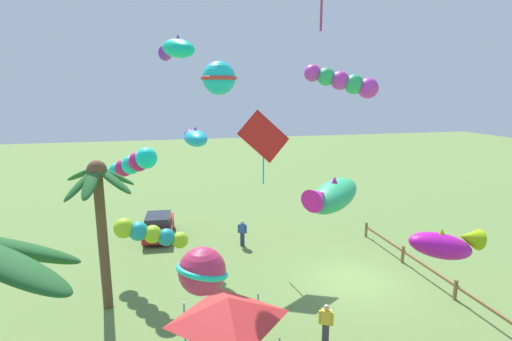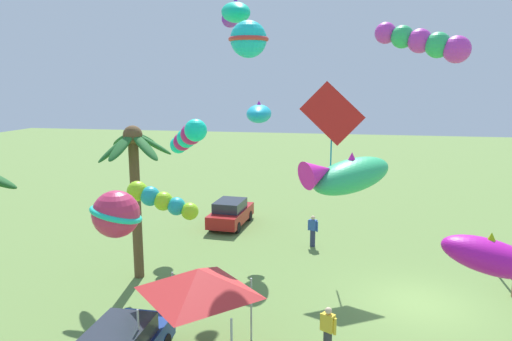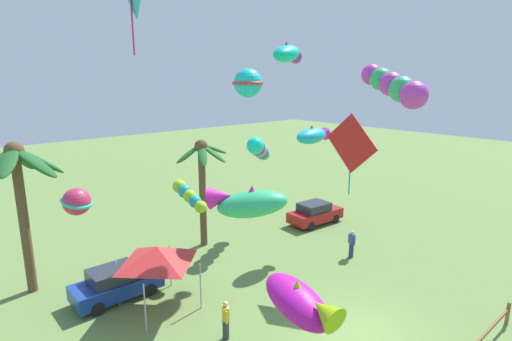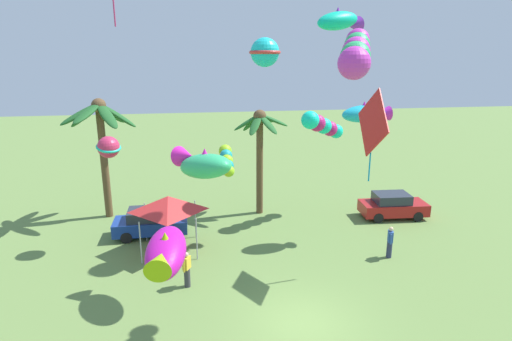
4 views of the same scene
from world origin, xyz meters
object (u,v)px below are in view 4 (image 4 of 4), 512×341
object	(u,v)px
kite_tube_2	(322,125)
kite_tube_10	(227,159)
parked_car_1	(150,222)
kite_fish_1	(367,113)
kite_ball_5	(109,147)
parked_car_0	(393,205)
kite_tube_7	(356,52)
festival_tent	(168,203)
kite_fish_0	(202,164)
kite_fish_4	(340,21)
kite_diamond_8	(373,124)
kite_ball_3	(265,52)
spectator_0	(187,269)
kite_fish_9	(165,253)
palm_tree_0	(260,138)
spectator_1	(390,242)
palm_tree_1	(100,125)

from	to	relation	value
kite_tube_2	kite_tube_10	bearing A→B (deg)	-171.34
parked_car_1	kite_fish_1	xyz separation A→B (m)	(11.19, -1.85, 5.93)
parked_car_1	kite_ball_5	bearing A→B (deg)	-149.95
parked_car_0	kite_tube_7	distance (m)	14.32
festival_tent	kite_fish_0	world-z (taller)	kite_fish_0
kite_fish_4	kite_diamond_8	size ratio (longest dim) A/B	0.74
parked_car_1	kite_tube_10	bearing A→B (deg)	6.37
festival_tent	kite_ball_3	size ratio (longest dim) A/B	1.55
spectator_0	kite_fish_9	distance (m)	5.19
kite_tube_2	kite_fish_9	xyz separation A→B (m)	(-8.51, -11.25, -1.89)
parked_car_0	kite_ball_3	bearing A→B (deg)	-161.44
kite_fish_4	kite_tube_7	bearing A→B (deg)	-106.10
kite_tube_7	kite_fish_9	world-z (taller)	kite_tube_7
kite_ball_5	parked_car_0	bearing A→B (deg)	4.72
kite_tube_7	kite_ball_3	bearing A→B (deg)	105.94
parked_car_0	kite_fish_0	distance (m)	14.01
palm_tree_0	kite_ball_5	world-z (taller)	palm_tree_0
spectator_1	kite_diamond_8	distance (m)	6.23
spectator_0	kite_fish_4	bearing A→B (deg)	30.41
kite_diamond_8	kite_fish_9	size ratio (longest dim) A/B	1.35
palm_tree_1	kite_fish_1	world-z (taller)	kite_fish_1
parked_car_0	spectator_0	size ratio (longest dim) A/B	2.52
kite_ball_3	kite_tube_10	distance (m)	6.55
spectator_1	kite_tube_2	size ratio (longest dim) A/B	0.52
kite_fish_0	palm_tree_0	bearing A→B (deg)	66.28
kite_tube_7	kite_tube_10	world-z (taller)	kite_tube_7
parked_car_0	kite_fish_4	world-z (taller)	kite_fish_4
spectator_0	festival_tent	distance (m)	4.16
palm_tree_0	kite_tube_10	size ratio (longest dim) A/B	2.43
kite_fish_4	kite_tube_7	world-z (taller)	kite_fish_4
kite_tube_2	kite_fish_0	bearing A→B (deg)	-134.26
kite_fish_1	parked_car_1	bearing A→B (deg)	170.59
parked_car_0	kite_tube_7	size ratio (longest dim) A/B	1.21
kite_ball_3	kite_tube_10	bearing A→B (deg)	118.07
spectator_1	kite_fish_9	xyz separation A→B (m)	(-10.24, -5.39, 2.90)
spectator_0	spectator_1	size ratio (longest dim) A/B	1.00
festival_tent	kite_tube_10	bearing A→B (deg)	37.43
parked_car_1	spectator_0	xyz separation A→B (m)	(1.96, -5.65, 0.06)
parked_car_0	kite_ball_5	size ratio (longest dim) A/B	2.47
festival_tent	kite_fish_9	xyz separation A→B (m)	(0.28, -7.99, 1.25)
kite_fish_0	kite_fish_4	world-z (taller)	kite_fish_4
palm_tree_0	kite_tube_2	size ratio (longest dim) A/B	2.10
kite_ball_3	festival_tent	bearing A→B (deg)	173.57
kite_tube_2	kite_ball_5	distance (m)	11.77
kite_tube_7	kite_diamond_8	xyz separation A→B (m)	(2.31, 3.35, -2.85)
festival_tent	kite_tube_10	distance (m)	4.24
parked_car_0	kite_fish_9	bearing A→B (deg)	-141.32
parked_car_0	kite_tube_2	xyz separation A→B (m)	(-4.35, 0.96, 4.85)
kite_fish_0	kite_fish_4	xyz separation A→B (m)	(7.10, 5.02, 5.68)
kite_fish_1	kite_tube_2	distance (m)	3.60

